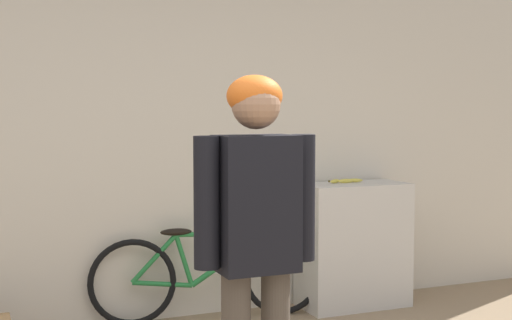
% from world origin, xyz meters
% --- Properties ---
extents(wall_back, '(8.00, 0.07, 2.60)m').
position_xyz_m(wall_back, '(0.00, 2.83, 1.30)').
color(wall_back, beige).
rests_on(wall_back, ground_plane).
extents(side_shelf, '(0.81, 0.41, 0.94)m').
position_xyz_m(side_shelf, '(1.56, 2.58, 0.47)').
color(side_shelf, beige).
rests_on(side_shelf, ground_plane).
extents(person, '(0.56, 0.24, 1.65)m').
position_xyz_m(person, '(0.02, 0.78, 1.00)').
color(person, '#4C4238').
rests_on(person, ground_plane).
extents(bicycle, '(1.68, 0.46, 0.68)m').
position_xyz_m(bicycle, '(0.43, 2.64, 0.33)').
color(bicycle, black).
rests_on(bicycle, ground_plane).
extents(banana, '(0.29, 0.08, 0.03)m').
position_xyz_m(banana, '(1.51, 2.63, 0.95)').
color(banana, '#EAD64C').
rests_on(banana, side_shelf).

